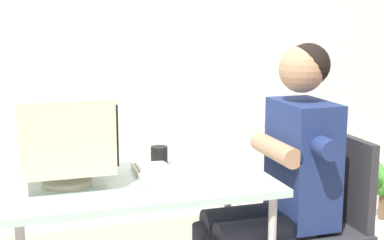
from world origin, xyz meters
TOP-DOWN VIEW (x-y plane):
  - wall_back at (0.30, 1.40)m, footprint 8.00×0.10m
  - desk at (0.00, 0.00)m, footprint 1.13×0.64m
  - crt_monitor at (-0.30, 0.04)m, footprint 0.39×0.33m
  - keyboard at (0.07, -0.02)m, footprint 0.17×0.43m
  - office_chair at (0.84, -0.05)m, footprint 0.48×0.48m
  - person_seated at (0.64, -0.05)m, footprint 0.74×0.56m
  - potted_plant at (1.44, 0.27)m, footprint 0.81×0.79m
  - desk_mug at (0.14, 0.21)m, footprint 0.08×0.09m

SIDE VIEW (x-z plane):
  - potted_plant at x=1.44m, z-range -0.13..0.73m
  - office_chair at x=0.84m, z-range 0.05..0.91m
  - desk at x=0.00m, z-range 0.30..1.02m
  - person_seated at x=0.64m, z-range 0.05..1.35m
  - keyboard at x=0.07m, z-range 0.72..0.75m
  - desk_mug at x=0.14m, z-range 0.72..0.81m
  - crt_monitor at x=-0.30m, z-range 0.75..1.13m
  - wall_back at x=0.30m, z-range 0.00..3.00m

